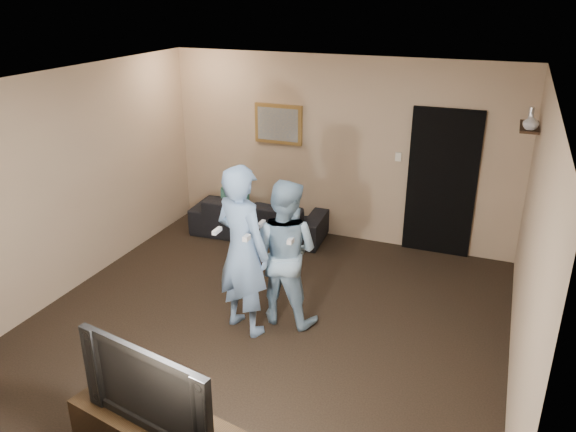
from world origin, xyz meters
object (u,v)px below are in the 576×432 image
at_px(sofa, 259,217).
at_px(television, 157,382).
at_px(wii_player_left, 242,251).
at_px(wii_player_right, 284,252).

height_order(sofa, television, television).
distance_m(television, wii_player_left, 2.03).
bearing_deg(wii_player_left, television, -81.17).
distance_m(television, wii_player_right, 2.34).
distance_m(wii_player_left, wii_player_right, 0.48).
bearing_deg(sofa, television, 101.75).
bearing_deg(sofa, wii_player_right, 117.65).
relative_size(sofa, television, 1.68).
xyz_separation_m(television, wii_player_left, (-0.31, 2.00, 0.07)).
height_order(wii_player_left, wii_player_right, wii_player_left).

